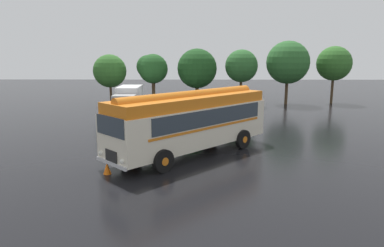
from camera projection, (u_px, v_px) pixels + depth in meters
ground_plane at (187, 152)px, 19.19m from camera, size 120.00×120.00×0.00m
vintage_bus at (192, 120)px, 18.47m from camera, size 8.85×8.87×3.49m
car_near_left at (155, 106)px, 31.20m from camera, size 2.25×4.34×1.66m
car_mid_left at (190, 105)px, 31.58m from camera, size 2.12×4.28×1.66m
box_van at (129, 99)px, 31.58m from camera, size 2.42×5.81×2.50m
tree_far_left at (109, 71)px, 36.98m from camera, size 3.56×3.56×5.48m
tree_left_of_centre at (151, 68)px, 36.53m from camera, size 3.37×3.13×5.52m
tree_centre at (197, 68)px, 36.84m from camera, size 4.26×4.26×6.09m
tree_right_of_centre at (240, 66)px, 36.82m from camera, size 3.51×3.51×5.99m
tree_far_right at (287, 63)px, 37.24m from camera, size 4.66×4.66×6.93m
tree_extra_right at (334, 64)px, 38.05m from camera, size 3.82×3.82×6.38m
traffic_cone at (107, 168)px, 15.56m from camera, size 0.36×0.36×0.55m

